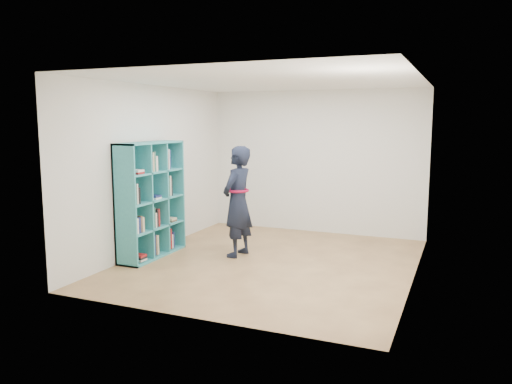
% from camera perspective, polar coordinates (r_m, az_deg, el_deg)
% --- Properties ---
extents(floor, '(4.50, 4.50, 0.00)m').
position_cam_1_polar(floor, '(7.36, 1.69, -8.05)').
color(floor, brown).
rests_on(floor, ground).
extents(ceiling, '(4.50, 4.50, 0.00)m').
position_cam_1_polar(ceiling, '(7.09, 1.79, 12.58)').
color(ceiling, white).
rests_on(ceiling, wall_back).
extents(wall_left, '(0.02, 4.50, 2.60)m').
position_cam_1_polar(wall_left, '(8.04, -11.70, 2.61)').
color(wall_left, silver).
rests_on(wall_left, floor).
extents(wall_right, '(0.02, 4.50, 2.60)m').
position_cam_1_polar(wall_right, '(6.66, 18.02, 1.26)').
color(wall_right, silver).
rests_on(wall_right, floor).
extents(wall_back, '(4.00, 0.02, 2.60)m').
position_cam_1_polar(wall_back, '(9.23, 6.76, 3.43)').
color(wall_back, silver).
rests_on(wall_back, floor).
extents(wall_front, '(4.00, 0.02, 2.60)m').
position_cam_1_polar(wall_front, '(5.09, -7.39, -0.43)').
color(wall_front, silver).
rests_on(wall_front, floor).
extents(bookshelf, '(0.38, 1.31, 1.74)m').
position_cam_1_polar(bookshelf, '(7.70, -12.11, -1.01)').
color(bookshelf, teal).
rests_on(bookshelf, floor).
extents(person, '(0.46, 0.65, 1.68)m').
position_cam_1_polar(person, '(7.54, -2.11, -1.09)').
color(person, black).
rests_on(person, floor).
extents(smartphone, '(0.02, 0.09, 0.13)m').
position_cam_1_polar(smartphone, '(7.66, -2.79, -0.12)').
color(smartphone, silver).
rests_on(smartphone, person).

